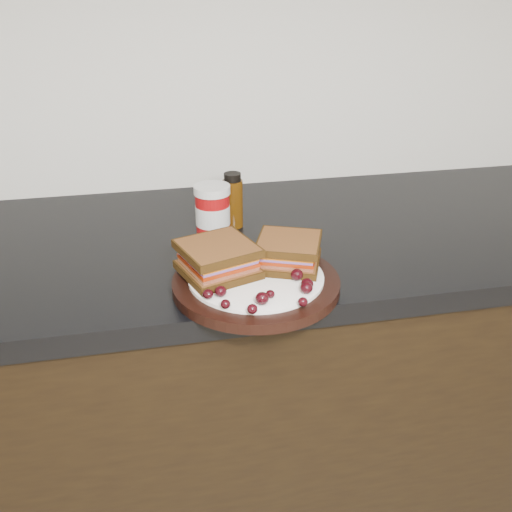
{
  "coord_description": "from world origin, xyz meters",
  "views": [
    {
      "loc": [
        -0.17,
        0.67,
        1.38
      ],
      "look_at": [
        -0.01,
        1.48,
        0.96
      ],
      "focal_mm": 40.0,
      "sensor_mm": 36.0,
      "label": 1
    }
  ],
  "objects_px": {
    "plate": "(256,283)",
    "sandwich_left": "(218,259)",
    "condiment_jar": "(213,211)",
    "oil_bottle": "(233,200)"
  },
  "relations": [
    {
      "from": "sandwich_left",
      "to": "condiment_jar",
      "type": "relative_size",
      "value": 1.09
    },
    {
      "from": "sandwich_left",
      "to": "condiment_jar",
      "type": "distance_m",
      "value": 0.21
    },
    {
      "from": "plate",
      "to": "condiment_jar",
      "type": "bearing_deg",
      "value": 100.24
    },
    {
      "from": "plate",
      "to": "condiment_jar",
      "type": "relative_size",
      "value": 2.66
    },
    {
      "from": "sandwich_left",
      "to": "condiment_jar",
      "type": "bearing_deg",
      "value": 66.03
    },
    {
      "from": "oil_bottle",
      "to": "sandwich_left",
      "type": "bearing_deg",
      "value": -105.25
    },
    {
      "from": "oil_bottle",
      "to": "condiment_jar",
      "type": "bearing_deg",
      "value": -140.8
    },
    {
      "from": "plate",
      "to": "sandwich_left",
      "type": "relative_size",
      "value": 2.43
    },
    {
      "from": "plate",
      "to": "condiment_jar",
      "type": "distance_m",
      "value": 0.23
    },
    {
      "from": "sandwich_left",
      "to": "oil_bottle",
      "type": "height_order",
      "value": "oil_bottle"
    }
  ]
}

